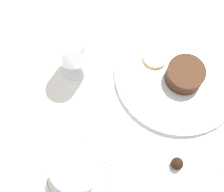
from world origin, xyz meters
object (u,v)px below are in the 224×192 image
dinner_plate (179,73)px  coffee_cup (75,170)px  wine_glass (71,49)px  dessert_cake (185,74)px  fork (166,168)px

dinner_plate → coffee_cup: bearing=138.5°
coffee_cup → wine_glass: 0.23m
dinner_plate → wine_glass: (0.00, 0.23, 0.07)m
coffee_cup → dessert_cake: 0.29m
dinner_plate → dessert_cake: bearing=-147.6°
coffee_cup → dessert_cake: (0.21, -0.21, -0.01)m
coffee_cup → fork: bearing=-83.4°
fork → dessert_cake: 0.19m
dinner_plate → dessert_cake: 0.03m
dinner_plate → fork: bearing=172.7°
dinner_plate → dessert_cake: dessert_cake is taller
wine_glass → fork: wine_glass is taller
coffee_cup → wine_glass: wine_glass is taller
coffee_cup → fork: coffee_cup is taller
wine_glass → fork: bearing=-136.1°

